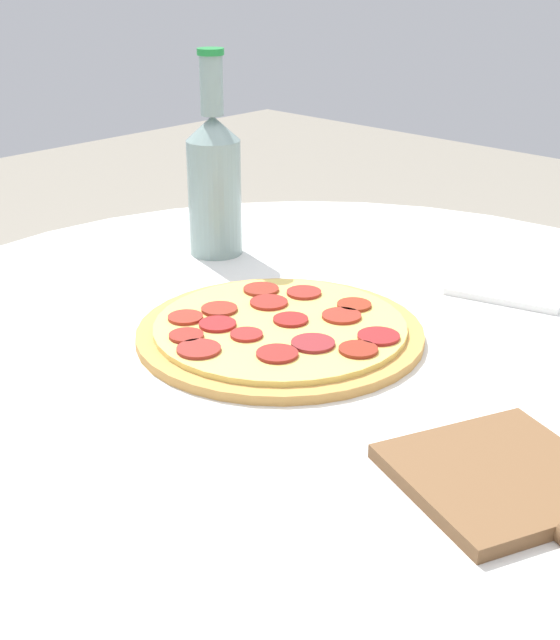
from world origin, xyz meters
The scene contains 5 objects.
table centered at (0.00, 0.00, 0.56)m, with size 1.04×1.04×0.75m.
pizza centered at (-0.03, -0.04, 0.76)m, with size 0.30×0.30×0.02m.
beer_bottle centered at (-0.28, 0.10, 0.85)m, with size 0.07×0.07×0.26m.
pizza_paddle centered at (0.31, -0.13, 0.76)m, with size 0.29×0.19×0.02m.
napkin centered at (0.08, 0.24, 0.76)m, with size 0.15×0.11×0.01m.
Camera 1 is at (0.56, -0.65, 1.14)m, focal length 50.00 mm.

